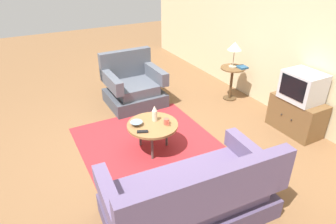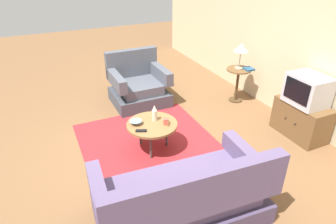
{
  "view_description": "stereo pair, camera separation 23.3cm",
  "coord_description": "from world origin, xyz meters",
  "px_view_note": "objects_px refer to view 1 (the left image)",
  "views": [
    {
      "loc": [
        3.26,
        -1.5,
        2.54
      ],
      "look_at": [
        0.04,
        0.23,
        0.55
      ],
      "focal_mm": 31.51,
      "sensor_mm": 36.0,
      "label": 1
    },
    {
      "loc": [
        3.36,
        -1.3,
        2.54
      ],
      "look_at": [
        0.04,
        0.23,
        0.55
      ],
      "focal_mm": 31.51,
      "sensor_mm": 36.0,
      "label": 2
    }
  ],
  "objects_px": {
    "couch": "(192,198)",
    "television": "(303,86)",
    "side_table": "(232,77)",
    "tv_stand": "(296,115)",
    "bowl": "(136,124)",
    "book": "(242,67)",
    "table_lamp": "(235,47)",
    "armchair": "(133,87)",
    "coffee_table": "(153,126)",
    "tv_remote_dark": "(143,132)",
    "mug": "(167,122)",
    "vase": "(155,113)"
  },
  "relations": [
    {
      "from": "couch",
      "to": "television",
      "type": "xyz_separation_m",
      "value": [
        -0.73,
        2.4,
        0.48
      ]
    },
    {
      "from": "couch",
      "to": "side_table",
      "type": "height_order",
      "value": "couch"
    },
    {
      "from": "tv_stand",
      "to": "bowl",
      "type": "bearing_deg",
      "value": -105.66
    },
    {
      "from": "couch",
      "to": "book",
      "type": "xyz_separation_m",
      "value": [
        -2.04,
        2.38,
        0.37
      ]
    },
    {
      "from": "table_lamp",
      "to": "television",
      "type": "bearing_deg",
      "value": 5.51
    },
    {
      "from": "tv_stand",
      "to": "table_lamp",
      "type": "height_order",
      "value": "table_lamp"
    },
    {
      "from": "armchair",
      "to": "coffee_table",
      "type": "relative_size",
      "value": 1.4
    },
    {
      "from": "side_table",
      "to": "tv_remote_dark",
      "type": "relative_size",
      "value": 4.13
    },
    {
      "from": "tv_stand",
      "to": "bowl",
      "type": "xyz_separation_m",
      "value": [
        -0.68,
        -2.43,
        0.18
      ]
    },
    {
      "from": "side_table",
      "to": "table_lamp",
      "type": "distance_m",
      "value": 0.57
    },
    {
      "from": "television",
      "to": "bowl",
      "type": "bearing_deg",
      "value": -105.73
    },
    {
      "from": "coffee_table",
      "to": "couch",
      "type": "bearing_deg",
      "value": -8.14
    },
    {
      "from": "bowl",
      "to": "tv_remote_dark",
      "type": "bearing_deg",
      "value": 0.19
    },
    {
      "from": "table_lamp",
      "to": "bowl",
      "type": "relative_size",
      "value": 2.69
    },
    {
      "from": "book",
      "to": "tv_remote_dark",
      "type": "bearing_deg",
      "value": -66.88
    },
    {
      "from": "tv_remote_dark",
      "to": "side_table",
      "type": "bearing_deg",
      "value": -134.64
    },
    {
      "from": "book",
      "to": "armchair",
      "type": "bearing_deg",
      "value": -110.7
    },
    {
      "from": "tv_remote_dark",
      "to": "tv_stand",
      "type": "bearing_deg",
      "value": -168.23
    },
    {
      "from": "coffee_table",
      "to": "tv_stand",
      "type": "relative_size",
      "value": 0.88
    },
    {
      "from": "television",
      "to": "mug",
      "type": "distance_m",
      "value": 2.12
    },
    {
      "from": "coffee_table",
      "to": "side_table",
      "type": "height_order",
      "value": "side_table"
    },
    {
      "from": "book",
      "to": "mug",
      "type": "bearing_deg",
      "value": -64.33
    },
    {
      "from": "armchair",
      "to": "tv_stand",
      "type": "bearing_deg",
      "value": 130.55
    },
    {
      "from": "mug",
      "to": "book",
      "type": "bearing_deg",
      "value": 111.73
    },
    {
      "from": "armchair",
      "to": "bowl",
      "type": "height_order",
      "value": "armchair"
    },
    {
      "from": "book",
      "to": "television",
      "type": "bearing_deg",
      "value": 4.67
    },
    {
      "from": "coffee_table",
      "to": "armchair",
      "type": "bearing_deg",
      "value": 167.64
    },
    {
      "from": "bowl",
      "to": "tv_stand",
      "type": "bearing_deg",
      "value": 74.34
    },
    {
      "from": "armchair",
      "to": "book",
      "type": "relative_size",
      "value": 5.19
    },
    {
      "from": "mug",
      "to": "couch",
      "type": "bearing_deg",
      "value": -16.28
    },
    {
      "from": "couch",
      "to": "table_lamp",
      "type": "xyz_separation_m",
      "value": [
        -2.17,
        2.26,
        0.73
      ]
    },
    {
      "from": "television",
      "to": "table_lamp",
      "type": "distance_m",
      "value": 1.47
    },
    {
      "from": "couch",
      "to": "coffee_table",
      "type": "xyz_separation_m",
      "value": [
        -1.33,
        0.19,
        0.1
      ]
    },
    {
      "from": "television",
      "to": "table_lamp",
      "type": "xyz_separation_m",
      "value": [
        -1.44,
        -0.14,
        0.25
      ]
    },
    {
      "from": "table_lamp",
      "to": "vase",
      "type": "distance_m",
      "value": 2.19
    },
    {
      "from": "book",
      "to": "side_table",
      "type": "bearing_deg",
      "value": -124.14
    },
    {
      "from": "tv_stand",
      "to": "tv_remote_dark",
      "type": "bearing_deg",
      "value": -101.07
    },
    {
      "from": "television",
      "to": "table_lamp",
      "type": "relative_size",
      "value": 1.16
    },
    {
      "from": "side_table",
      "to": "television",
      "type": "xyz_separation_m",
      "value": [
        1.41,
        0.15,
        0.32
      ]
    },
    {
      "from": "coffee_table",
      "to": "tv_stand",
      "type": "height_order",
      "value": "tv_stand"
    },
    {
      "from": "armchair",
      "to": "table_lamp",
      "type": "height_order",
      "value": "table_lamp"
    },
    {
      "from": "coffee_table",
      "to": "vase",
      "type": "relative_size",
      "value": 3.02
    },
    {
      "from": "tv_stand",
      "to": "mug",
      "type": "distance_m",
      "value": 2.12
    },
    {
      "from": "tv_remote_dark",
      "to": "mug",
      "type": "bearing_deg",
      "value": -152.74
    },
    {
      "from": "side_table",
      "to": "tv_remote_dark",
      "type": "bearing_deg",
      "value": -67.48
    },
    {
      "from": "television",
      "to": "bowl",
      "type": "distance_m",
      "value": 2.53
    },
    {
      "from": "coffee_table",
      "to": "table_lamp",
      "type": "height_order",
      "value": "table_lamp"
    },
    {
      "from": "television",
      "to": "vase",
      "type": "distance_m",
      "value": 2.25
    },
    {
      "from": "tv_stand",
      "to": "bowl",
      "type": "height_order",
      "value": "tv_stand"
    },
    {
      "from": "armchair",
      "to": "tv_remote_dark",
      "type": "height_order",
      "value": "armchair"
    }
  ]
}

